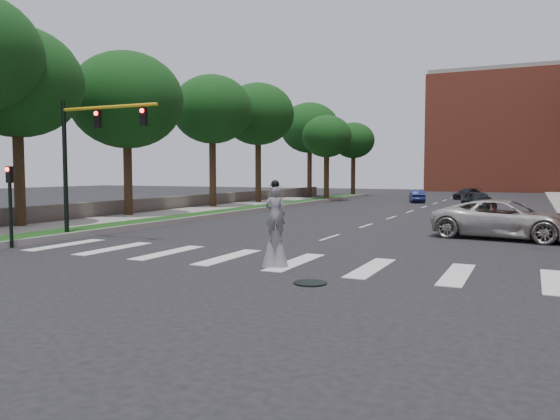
% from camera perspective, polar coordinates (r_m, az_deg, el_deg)
% --- Properties ---
extents(ground_plane, '(160.00, 160.00, 0.00)m').
position_cam_1_polar(ground_plane, '(17.85, -3.46, -5.69)').
color(ground_plane, black).
rests_on(ground_plane, ground).
extents(grass_median, '(2.00, 60.00, 0.25)m').
position_cam_1_polar(grass_median, '(40.76, -4.38, -0.06)').
color(grass_median, '#123C11').
rests_on(grass_median, ground).
extents(median_curb, '(0.20, 60.00, 0.28)m').
position_cam_1_polar(median_curb, '(40.26, -3.08, -0.08)').
color(median_curb, gray).
rests_on(median_curb, ground).
extents(sidewalk_left, '(4.00, 60.00, 0.18)m').
position_cam_1_polar(sidewalk_left, '(34.35, -16.99, -1.04)').
color(sidewalk_left, gray).
rests_on(sidewalk_left, ground).
extents(stone_wall, '(0.50, 56.00, 1.10)m').
position_cam_1_polar(stone_wall, '(45.32, -9.23, 0.85)').
color(stone_wall, '#57524B').
rests_on(stone_wall, ground).
extents(manhole, '(0.90, 0.90, 0.04)m').
position_cam_1_polar(manhole, '(14.81, 3.17, -7.62)').
color(manhole, black).
rests_on(manhole, ground).
extents(building_backdrop, '(26.00, 14.00, 18.00)m').
position_cam_1_polar(building_backdrop, '(93.71, 23.54, 7.34)').
color(building_backdrop, '#B75039').
rests_on(building_backdrop, ground).
extents(traffic_signal, '(5.30, 0.23, 6.20)m').
position_cam_1_polar(traffic_signal, '(25.92, -19.72, 6.30)').
color(traffic_signal, black).
rests_on(traffic_signal, ground).
extents(secondary_signal, '(0.25, 0.21, 3.23)m').
position_cam_1_polar(secondary_signal, '(23.95, -26.36, 1.06)').
color(secondary_signal, black).
rests_on(secondary_signal, ground).
extents(stilt_performer, '(0.82, 0.64, 2.76)m').
position_cam_1_polar(stilt_performer, '(17.16, -0.51, -2.45)').
color(stilt_performer, '#312213').
rests_on(stilt_performer, ground).
extents(suv_crossing, '(6.75, 3.99, 1.76)m').
position_cam_1_polar(suv_crossing, '(26.49, 22.54, -0.90)').
color(suv_crossing, beige).
rests_on(suv_crossing, ground).
extents(car_near, '(3.36, 4.61, 1.46)m').
position_cam_1_polar(car_near, '(46.75, 20.01, 0.97)').
color(car_near, black).
rests_on(car_near, ground).
extents(car_mid, '(2.25, 3.88, 1.21)m').
position_cam_1_polar(car_mid, '(55.36, 14.13, 1.40)').
color(car_mid, '#161E4D').
rests_on(car_mid, ground).
extents(car_far, '(3.10, 4.46, 1.20)m').
position_cam_1_polar(car_far, '(63.25, 18.97, 1.61)').
color(car_far, black).
rests_on(car_far, ground).
extents(tree_1, '(6.77, 6.77, 10.55)m').
position_cam_1_polar(tree_1, '(32.04, -25.86, 11.92)').
color(tree_1, '#312213').
rests_on(tree_1, ground).
extents(tree_2, '(7.39, 7.39, 10.82)m').
position_cam_1_polar(tree_2, '(37.62, -15.75, 10.95)').
color(tree_2, '#312213').
rests_on(tree_2, ground).
extents(tree_3, '(6.55, 6.55, 10.87)m').
position_cam_1_polar(tree_3, '(45.43, -7.10, 10.35)').
color(tree_3, '#312213').
rests_on(tree_3, ground).
extents(tree_4, '(6.83, 6.83, 11.33)m').
position_cam_1_polar(tree_4, '(52.03, -2.31, 9.94)').
color(tree_4, '#312213').
rests_on(tree_4, ground).
extents(tree_5, '(7.02, 7.02, 11.22)m').
position_cam_1_polar(tree_5, '(65.62, 3.12, 8.54)').
color(tree_5, '#312213').
rests_on(tree_5, ground).
extents(tree_6, '(5.10, 5.10, 8.84)m').
position_cam_1_polar(tree_6, '(56.75, 4.90, 7.63)').
color(tree_6, '#312213').
rests_on(tree_6, ground).
extents(tree_7, '(5.27, 5.27, 9.19)m').
position_cam_1_polar(tree_7, '(69.45, 7.68, 7.17)').
color(tree_7, '#312213').
rests_on(tree_7, ground).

